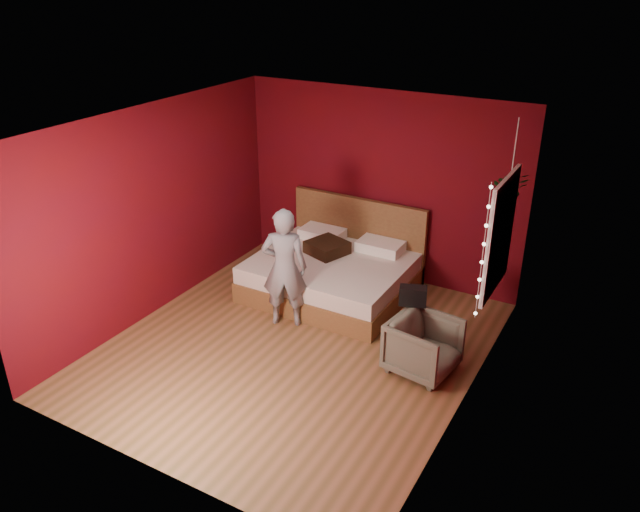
{
  "coord_description": "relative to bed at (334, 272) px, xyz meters",
  "views": [
    {
      "loc": [
        3.26,
        -5.17,
        4.06
      ],
      "look_at": [
        0.11,
        0.4,
        1.03
      ],
      "focal_mm": 35.0,
      "sensor_mm": 36.0,
      "label": 1
    }
  ],
  "objects": [
    {
      "name": "handbag",
      "position": [
        1.45,
        -0.87,
        0.44
      ],
      "size": [
        0.33,
        0.24,
        0.21
      ],
      "primitive_type": "cube",
      "rotation": [
        0.0,
        0.0,
        0.35
      ],
      "color": "black",
      "rests_on": "armchair"
    },
    {
      "name": "throw_pillow",
      "position": [
        -0.15,
        0.07,
        0.3
      ],
      "size": [
        0.6,
        0.6,
        0.17
      ],
      "primitive_type": "cube",
      "rotation": [
        0.0,
        0.0,
        -0.33
      ],
      "color": "#311F10",
      "rests_on": "bed"
    },
    {
      "name": "window",
      "position": [
        2.23,
        -0.54,
        1.21
      ],
      "size": [
        0.05,
        0.97,
        1.27
      ],
      "color": "white",
      "rests_on": "room_walls"
    },
    {
      "name": "armchair",
      "position": [
        1.71,
        -1.14,
        0.02
      ],
      "size": [
        0.77,
        0.76,
        0.62
      ],
      "primitive_type": "imported",
      "rotation": [
        0.0,
        0.0,
        1.43
      ],
      "color": "#605C4B",
      "rests_on": "ground"
    },
    {
      "name": "hanging_plant",
      "position": [
        2.14,
        0.03,
        1.53
      ],
      "size": [
        0.48,
        0.46,
        1.0
      ],
      "color": "silver",
      "rests_on": "room_walls"
    },
    {
      "name": "fairy_lights",
      "position": [
        2.2,
        -1.07,
        1.21
      ],
      "size": [
        0.04,
        0.04,
        1.45
      ],
      "color": "silver",
      "rests_on": "room_walls"
    },
    {
      "name": "room_walls",
      "position": [
        0.26,
        -1.44,
        1.39
      ],
      "size": [
        4.04,
        4.54,
        2.62
      ],
      "color": "#55090B",
      "rests_on": "ground"
    },
    {
      "name": "bed",
      "position": [
        0.0,
        0.0,
        0.0
      ],
      "size": [
        2.01,
        1.71,
        1.1
      ],
      "color": "brown",
      "rests_on": "ground"
    },
    {
      "name": "person",
      "position": [
        -0.13,
        -1.02,
        0.47
      ],
      "size": [
        0.65,
        0.55,
        1.51
      ],
      "primitive_type": "imported",
      "rotation": [
        0.0,
        0.0,
        3.56
      ],
      "color": "gray",
      "rests_on": "ground"
    },
    {
      "name": "floor",
      "position": [
        0.26,
        -1.44,
        -0.29
      ],
      "size": [
        4.5,
        4.5,
        0.0
      ],
      "primitive_type": "plane",
      "color": "brown",
      "rests_on": "ground"
    }
  ]
}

